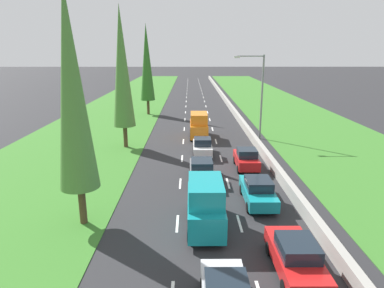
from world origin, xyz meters
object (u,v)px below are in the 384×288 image
(teal_sedan_right_lane, at_px, (258,191))
(white_hatchback_centre_lane, at_px, (202,147))
(teal_van_centre_lane, at_px, (205,204))
(orange_van_centre_lane, at_px, (199,126))
(poplar_tree_nearest, at_px, (72,90))
(street_light_mast, at_px, (259,91))
(poplar_tree_third, at_px, (147,63))
(poplar_tree_second, at_px, (122,67))
(grey_sedan_centre_lane, at_px, (202,170))
(red_sedan_right_lane, at_px, (296,257))
(red_hatchback_right_lane, at_px, (246,159))

(teal_sedan_right_lane, bearing_deg, white_hatchback_centre_lane, 107.15)
(teal_sedan_right_lane, distance_m, teal_van_centre_lane, 4.75)
(teal_van_centre_lane, distance_m, orange_van_centre_lane, 20.09)
(poplar_tree_nearest, xyz_separation_m, street_light_mast, (13.32, 19.10, -2.23))
(white_hatchback_centre_lane, bearing_deg, poplar_tree_third, 109.37)
(orange_van_centre_lane, distance_m, poplar_tree_second, 10.54)
(teal_sedan_right_lane, height_order, orange_van_centre_lane, orange_van_centre_lane)
(poplar_tree_second, bearing_deg, teal_van_centre_lane, -65.96)
(teal_sedan_right_lane, distance_m, orange_van_centre_lane, 17.23)
(white_hatchback_centre_lane, relative_size, street_light_mast, 0.43)
(teal_sedan_right_lane, bearing_deg, poplar_tree_second, 129.31)
(teal_sedan_right_lane, xyz_separation_m, grey_sedan_centre_lane, (-3.43, 3.88, 0.00))
(orange_van_centre_lane, bearing_deg, teal_van_centre_lane, -90.42)
(teal_sedan_right_lane, height_order, poplar_tree_second, poplar_tree_second)
(red_sedan_right_lane, distance_m, red_hatchback_right_lane, 13.81)
(poplar_tree_nearest, distance_m, poplar_tree_third, 34.15)
(red_sedan_right_lane, bearing_deg, poplar_tree_second, 118.44)
(street_light_mast, bearing_deg, teal_sedan_right_lane, -100.47)
(poplar_tree_third, height_order, street_light_mast, poplar_tree_third)
(orange_van_centre_lane, bearing_deg, red_sedan_right_lane, -81.55)
(teal_sedan_right_lane, xyz_separation_m, red_hatchback_right_lane, (0.32, 6.62, 0.02))
(poplar_tree_third, bearing_deg, teal_van_centre_lane, -78.33)
(red_sedan_right_lane, xyz_separation_m, poplar_tree_second, (-11.01, 20.33, 7.04))
(poplar_tree_third, bearing_deg, poplar_tree_second, -90.37)
(white_hatchback_centre_lane, xyz_separation_m, street_light_mast, (6.21, 6.23, 4.40))
(red_hatchback_right_lane, distance_m, poplar_tree_third, 28.05)
(teal_van_centre_lane, distance_m, white_hatchback_centre_lane, 13.45)
(poplar_tree_nearest, relative_size, street_light_mast, 1.42)
(red_hatchback_right_lane, bearing_deg, teal_sedan_right_lane, -92.77)
(red_sedan_right_lane, height_order, orange_van_centre_lane, orange_van_centre_lane)
(orange_van_centre_lane, bearing_deg, poplar_tree_third, 116.58)
(teal_sedan_right_lane, distance_m, poplar_tree_nearest, 12.52)
(teal_sedan_right_lane, relative_size, poplar_tree_nearest, 0.35)
(red_hatchback_right_lane, height_order, poplar_tree_nearest, poplar_tree_nearest)
(teal_van_centre_lane, bearing_deg, poplar_tree_nearest, 175.29)
(teal_sedan_right_lane, distance_m, poplar_tree_third, 33.96)
(white_hatchback_centre_lane, height_order, street_light_mast, street_light_mast)
(red_sedan_right_lane, height_order, street_light_mast, street_light_mast)
(poplar_tree_second, relative_size, street_light_mast, 1.51)
(poplar_tree_second, height_order, street_light_mast, poplar_tree_second)
(teal_van_centre_lane, distance_m, poplar_tree_second, 19.01)
(red_sedan_right_lane, bearing_deg, orange_van_centre_lane, 98.45)
(white_hatchback_centre_lane, relative_size, poplar_tree_third, 0.29)
(grey_sedan_centre_lane, bearing_deg, teal_van_centre_lane, -90.32)
(poplar_tree_second, bearing_deg, red_sedan_right_lane, -61.56)
(poplar_tree_second, bearing_deg, street_light_mast, 13.59)
(grey_sedan_centre_lane, distance_m, orange_van_centre_lane, 13.03)
(teal_sedan_right_lane, distance_m, red_hatchback_right_lane, 6.62)
(teal_van_centre_lane, bearing_deg, poplar_tree_third, 101.67)
(teal_sedan_right_lane, relative_size, teal_van_centre_lane, 0.92)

